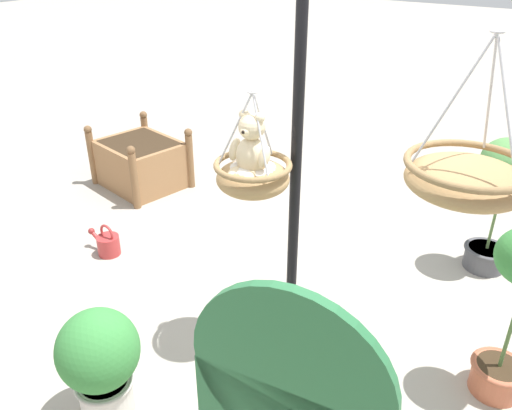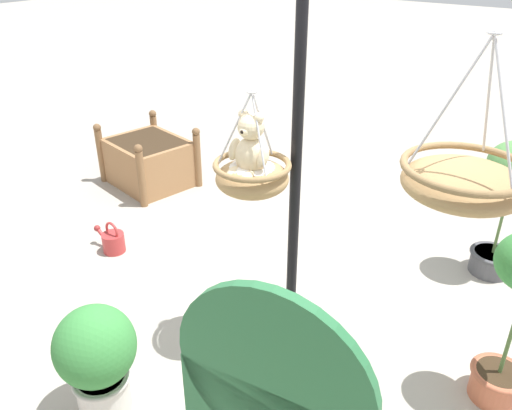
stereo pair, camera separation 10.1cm
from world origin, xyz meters
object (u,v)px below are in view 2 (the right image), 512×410
display_pole_central (293,235)px  hanging_basket_with_teddy (252,176)px  potted_plant_small_succulent (508,196)px  hanging_basket_left_high (464,181)px  watering_can (113,241)px  potted_plant_flowering_red (97,357)px  wooden_planter_box (149,161)px  teddy_bear (250,149)px

display_pole_central → hanging_basket_with_teddy: bearing=59.0°
display_pole_central → hanging_basket_with_teddy: 0.56m
potted_plant_small_succulent → hanging_basket_with_teddy: bearing=59.3°
display_pole_central → potted_plant_small_succulent: size_ratio=2.16×
hanging_basket_with_teddy → display_pole_central: bearing=-121.0°
potted_plant_small_succulent → hanging_basket_left_high: bearing=92.0°
watering_can → potted_plant_flowering_red: bearing=139.3°
wooden_planter_box → watering_can: bearing=123.7°
hanging_basket_with_teddy → potted_plant_flowering_red: size_ratio=0.84×
hanging_basket_left_high → watering_can: (2.89, -0.06, -1.45)m
display_pole_central → wooden_planter_box: bearing=-22.6°
display_pole_central → hanging_basket_left_high: 1.28m
wooden_planter_box → potted_plant_flowering_red: size_ratio=1.41×
wooden_planter_box → teddy_bear: bearing=151.3°
potted_plant_small_succulent → watering_can: potted_plant_small_succulent is taller
teddy_bear → potted_plant_small_succulent: teddy_bear is taller
potted_plant_small_succulent → watering_can: size_ratio=3.37×
potted_plant_flowering_red → teddy_bear: bearing=-108.4°
wooden_planter_box → watering_can: wooden_planter_box is taller
wooden_planter_box → potted_plant_flowering_red: (-2.18, 2.39, 0.15)m
potted_plant_flowering_red → watering_can: (1.38, -1.19, -0.33)m
teddy_bear → hanging_basket_with_teddy: bearing=-90.0°
potted_plant_flowering_red → potted_plant_small_succulent: bearing=-116.5°
hanging_basket_with_teddy → teddy_bear: 0.18m
potted_plant_flowering_red → watering_can: potted_plant_flowering_red is taller
hanging_basket_with_teddy → potted_plant_small_succulent: (-1.11, -1.88, -0.56)m
potted_plant_flowering_red → wooden_planter_box: bearing=-47.6°
potted_plant_small_succulent → watering_can: (2.83, 1.72, -0.63)m
display_pole_central → potted_plant_small_succulent: bearing=-120.6°
potted_plant_small_succulent → watering_can: bearing=31.3°
hanging_basket_left_high → watering_can: size_ratio=2.23×
potted_plant_flowering_red → watering_can: 1.85m
potted_plant_flowering_red → watering_can: bearing=-40.7°
teddy_bear → watering_can: bearing=-5.9°
wooden_planter_box → hanging_basket_with_teddy: bearing=151.6°
display_pole_central → hanging_basket_left_high: bearing=171.5°
display_pole_central → teddy_bear: display_pole_central is taller
teddy_bear → hanging_basket_left_high: (-1.18, -0.12, 0.09)m
display_pole_central → potted_plant_flowering_red: display_pole_central is taller
display_pole_central → teddy_bear: 0.73m
wooden_planter_box → potted_plant_small_succulent: size_ratio=0.90×
display_pole_central → watering_can: (1.86, 0.09, -0.70)m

